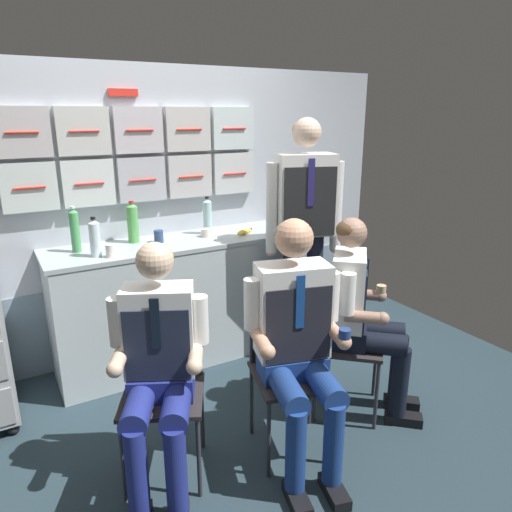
{
  "coord_description": "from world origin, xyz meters",
  "views": [
    {
      "loc": [
        -1.02,
        -2.06,
        1.82
      ],
      "look_at": [
        0.26,
        0.16,
        1.04
      ],
      "focal_mm": 33.23,
      "sensor_mm": 36.0,
      "label": 1
    }
  ],
  "objects": [
    {
      "name": "galley_counter",
      "position": [
        0.13,
        1.09,
        0.46
      ],
      "size": [
        1.84,
        0.53,
        0.93
      ],
      "color": "silver",
      "rests_on": "ground"
    },
    {
      "name": "coffee_cup_spare",
      "position": [
        0.36,
        1.09,
        0.96
      ],
      "size": [
        0.07,
        0.07,
        0.06
      ],
      "color": "silver",
      "rests_on": "galley_counter"
    },
    {
      "name": "water_bottle_short",
      "position": [
        -0.54,
        1.15,
        1.07
      ],
      "size": [
        0.06,
        0.06,
        0.31
      ],
      "color": "#489B59",
      "rests_on": "galley_counter"
    },
    {
      "name": "water_bottle_blue_cap",
      "position": [
        -0.45,
        0.98,
        1.05
      ],
      "size": [
        0.07,
        0.07,
        0.26
      ],
      "color": "silver",
      "rests_on": "galley_counter"
    },
    {
      "name": "crew_member_left",
      "position": [
        -0.43,
        -0.1,
        0.69
      ],
      "size": [
        0.55,
        0.65,
        1.25
      ],
      "color": "black",
      "rests_on": "ground"
    },
    {
      "name": "galley_bulkhead",
      "position": [
        -0.0,
        1.37,
        1.09
      ],
      "size": [
        4.2,
        0.14,
        2.15
      ],
      "color": "#B0B8C3",
      "rests_on": "ground"
    },
    {
      "name": "folding_chair_right",
      "position": [
        0.3,
        -0.11,
        0.54
      ],
      "size": [
        0.49,
        0.49,
        0.87
      ],
      "color": "#2D2D33",
      "rests_on": "ground"
    },
    {
      "name": "sparkling_bottle_green",
      "position": [
        0.42,
        1.17,
        1.06
      ],
      "size": [
        0.07,
        0.07,
        0.29
      ],
      "color": "silver",
      "rests_on": "galley_counter"
    },
    {
      "name": "ground",
      "position": [
        0.0,
        0.0,
        -0.02
      ],
      "size": [
        4.8,
        4.8,
        0.04
      ],
      "primitive_type": "cube",
      "color": "#24343C"
    },
    {
      "name": "crew_member_right",
      "position": [
        0.25,
        -0.27,
        0.74
      ],
      "size": [
        0.54,
        0.69,
        1.32
      ],
      "color": "black",
      "rests_on": "ground"
    },
    {
      "name": "espresso_cup_small",
      "position": [
        -0.38,
        0.92,
        0.97
      ],
      "size": [
        0.06,
        0.06,
        0.08
      ],
      "color": "white",
      "rests_on": "galley_counter"
    },
    {
      "name": "crew_member_by_counter",
      "position": [
        0.84,
        -0.11,
        0.68
      ],
      "size": [
        0.63,
        0.61,
        1.24
      ],
      "color": "black",
      "rests_on": "ground"
    },
    {
      "name": "paper_cup_tan",
      "position": [
        0.01,
        1.11,
        0.97
      ],
      "size": [
        0.07,
        0.07,
        0.09
      ],
      "color": "navy",
      "rests_on": "galley_counter"
    },
    {
      "name": "folding_chair_by_counter",
      "position": [
        0.72,
        -0.0,
        0.54
      ],
      "size": [
        0.57,
        0.57,
        0.87
      ],
      "color": "#2D2D33",
      "rests_on": "ground"
    },
    {
      "name": "snack_banana",
      "position": [
        0.65,
        1.01,
        0.95
      ],
      "size": [
        0.17,
        0.1,
        0.04
      ],
      "color": "yellow",
      "rests_on": "galley_counter"
    },
    {
      "name": "folding_chair_left",
      "position": [
        -0.35,
        0.05,
        0.54
      ],
      "size": [
        0.54,
        0.54,
        0.87
      ],
      "color": "#2D2D33",
      "rests_on": "ground"
    },
    {
      "name": "crew_member_standing",
      "position": [
        0.92,
        0.62,
        1.09
      ],
      "size": [
        0.53,
        0.36,
        1.79
      ],
      "color": "black",
      "rests_on": "ground"
    },
    {
      "name": "water_bottle_clear",
      "position": [
        -0.14,
        1.21,
        1.07
      ],
      "size": [
        0.08,
        0.08,
        0.3
      ],
      "color": "#53A451",
      "rests_on": "galley_counter"
    }
  ]
}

